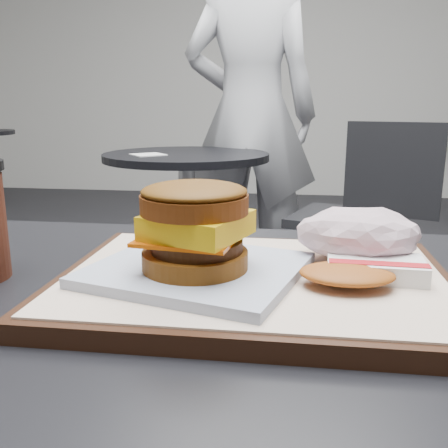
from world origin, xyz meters
TOP-DOWN VIEW (x-y plane):
  - serving_tray at (0.06, 0.04)m, footprint 0.38×0.28m
  - breakfast_sandwich at (0.01, 0.02)m, footprint 0.23×0.22m
  - hash_brown at (0.16, 0.03)m, footprint 0.12×0.09m
  - crumpled_wrapper at (0.17, 0.10)m, footprint 0.13×0.10m
  - neighbor_table at (-0.35, 1.65)m, footprint 0.70×0.70m
  - napkin at (-0.48, 1.54)m, footprint 0.17×0.17m
  - neighbor_chair at (0.40, 1.76)m, footprint 0.65×0.54m
  - patron at (-0.12, 2.07)m, footprint 0.68×0.46m

SIDE VIEW (x-z plane):
  - neighbor_chair at x=0.40m, z-range 0.07..0.95m
  - neighbor_table at x=-0.35m, z-range 0.18..0.93m
  - napkin at x=-0.48m, z-range 0.75..0.75m
  - serving_tray at x=0.06m, z-range 0.77..0.79m
  - hash_brown at x=0.16m, z-range 0.79..0.81m
  - crumpled_wrapper at x=0.17m, z-range 0.79..0.85m
  - breakfast_sandwich at x=0.01m, z-range 0.78..0.88m
  - patron at x=-0.12m, z-range 0.00..1.80m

